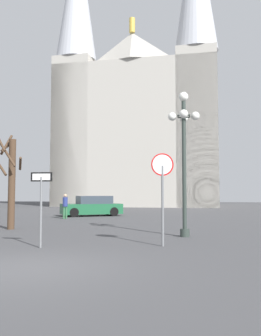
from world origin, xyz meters
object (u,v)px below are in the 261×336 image
Objects in this scene: one_way_arrow_sign at (41,198)px; street_lamp at (184,145)px; stop_sign at (162,182)px; parked_car_near_green at (92,206)px; bare_tree at (11,178)px; pedestrian_walking at (65,204)px; cathedral at (139,117)px.

one_way_arrow_sign is 0.41× the size of street_lamp.
stop_sign is 15.67m from parked_car_near_green.
street_lamp is (0.67, 2.62, 1.50)m from stop_sign.
stop_sign reaches higher than parked_car_near_green.
one_way_arrow_sign is 6.36m from bare_tree.
parked_car_near_green is (-6.04, 14.40, -1.34)m from stop_sign.
parked_car_near_green is 3.29m from pedestrian_walking.
stop_sign is 0.64× the size of parked_car_near_green.
street_lamp is at bearing -60.34° from parked_car_near_green.
one_way_arrow_sign is at bearing -141.04° from street_lamp.
street_lamp is 1.22× the size of parked_car_near_green.
cathedral reaches higher than stop_sign.
one_way_arrow_sign is at bearing -87.43° from cathedral.
parked_car_near_green is at bearing 112.75° from stop_sign.
street_lamp is at bearing -11.78° from bare_tree.
bare_tree is at bearing 149.55° from stop_sign.
cathedral is 24.00m from parked_car_near_green.
cathedral reaches higher than street_lamp.
stop_sign is at bearing -67.25° from parked_car_near_green.
one_way_arrow_sign is at bearing -55.00° from bare_tree.
pedestrian_walking is (-0.98, -3.13, 0.28)m from parked_car_near_green.
one_way_arrow_sign reaches higher than parked_car_near_green.
pedestrian_walking is at bearing -94.00° from cathedral.
cathedral reaches higher than one_way_arrow_sign.
pedestrian_walking is at bearing 105.42° from one_way_arrow_sign.
stop_sign is 3.09m from street_lamp.
street_lamp reaches higher than stop_sign.
bare_tree is (-1.97, -31.44, -9.34)m from cathedral.
street_lamp is at bearing 38.96° from one_way_arrow_sign.
bare_tree reaches higher than parked_car_near_green.
stop_sign is 3.80m from one_way_arrow_sign.
bare_tree is (-7.28, 4.28, 0.32)m from stop_sign.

